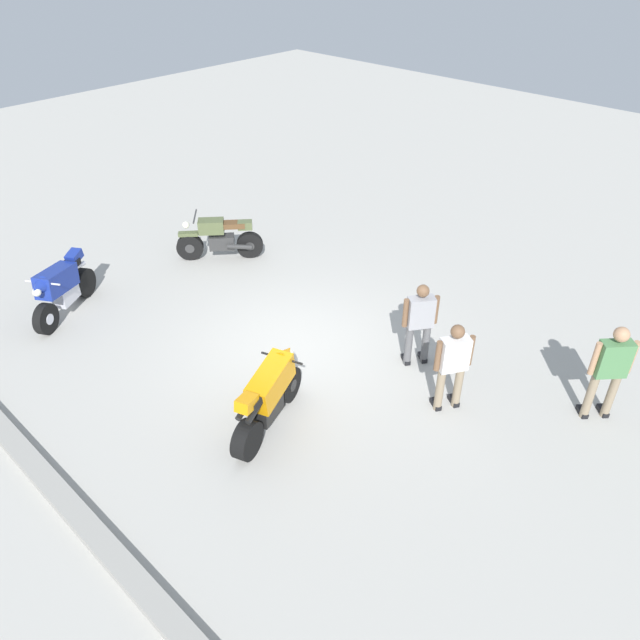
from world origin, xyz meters
name	(u,v)px	position (x,y,z in m)	size (l,w,h in m)	color
ground_plane	(297,348)	(0.00, 0.00, 0.00)	(40.00, 40.00, 0.00)	#ADAAA3
curb_edge	(57,492)	(0.00, 4.60, 0.07)	(14.00, 0.30, 0.15)	gray
motorcycle_olive_vintage	(220,239)	(3.70, -1.26, 0.49)	(1.43, 1.55, 1.07)	black
motorcycle_orange_sportbike	(269,395)	(-1.09, 1.67, 0.59)	(0.92, 1.90, 1.14)	black
motorcycle_blue_sportbike	(62,287)	(4.13, 2.28, 0.59)	(1.19, 1.76, 1.14)	black
person_in_gray_shirt	(420,321)	(-1.82, -1.15, 0.89)	(0.49, 0.56, 1.59)	#59595B
person_in_white_shirt	(453,363)	(-2.86, -0.55, 0.90)	(0.48, 0.58, 1.60)	gray
person_in_green_shirt	(610,368)	(-4.68, -1.97, 0.98)	(0.54, 0.56, 1.70)	gray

